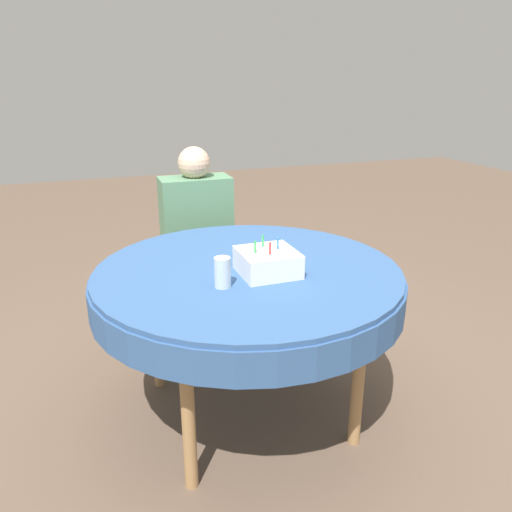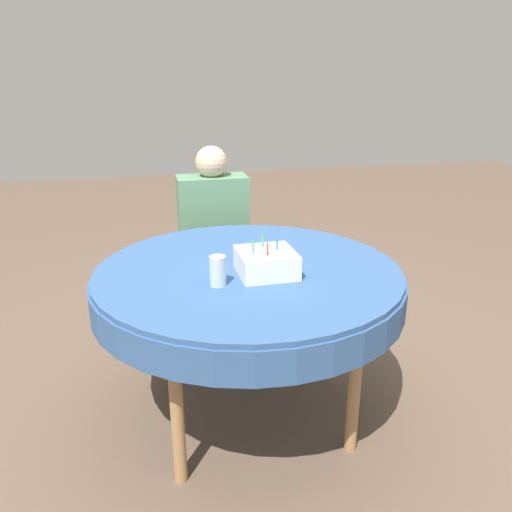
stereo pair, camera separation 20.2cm
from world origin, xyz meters
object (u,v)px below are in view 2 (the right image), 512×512
(birthday_cake, at_px, (266,263))
(drinking_glass, at_px, (218,271))
(person, at_px, (213,224))
(chair, at_px, (212,249))

(birthday_cake, height_order, drinking_glass, birthday_cake)
(birthday_cake, bearing_deg, drinking_glass, -161.82)
(person, bearing_deg, birthday_cake, -85.28)
(birthday_cake, bearing_deg, chair, 93.12)
(birthday_cake, distance_m, drinking_glass, 0.22)
(chair, xyz_separation_m, birthday_cake, (0.06, -1.05, 0.29))
(person, bearing_deg, drinking_glass, -96.95)
(chair, bearing_deg, person, -90.00)
(person, height_order, birthday_cake, person)
(chair, height_order, person, person)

